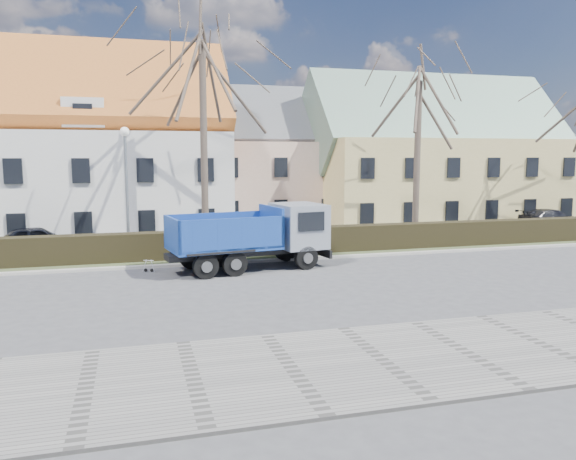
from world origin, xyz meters
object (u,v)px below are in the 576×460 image
object	(u,v)px
cart_frame	(145,265)
parked_car_b	(551,219)
dump_truck	(244,237)
parked_car_a	(37,240)
streetlight	(127,193)

from	to	relation	value
cart_frame	parked_car_b	xyz separation A→B (m)	(26.61, 7.17, 0.38)
dump_truck	parked_car_b	xyz separation A→B (m)	(22.45, 7.85, -0.76)
dump_truck	parked_car_b	bearing A→B (deg)	9.94
dump_truck	parked_car_a	distance (m)	11.46
parked_car_b	streetlight	bearing A→B (deg)	95.92
cart_frame	parked_car_a	size ratio (longest dim) A/B	0.15
dump_truck	streetlight	bearing A→B (deg)	131.70
streetlight	cart_frame	world-z (taller)	streetlight
dump_truck	parked_car_a	size ratio (longest dim) A/B	1.74
dump_truck	parked_car_b	size ratio (longest dim) A/B	1.55
dump_truck	cart_frame	xyz separation A→B (m)	(-4.16, 0.67, -1.14)
parked_car_a	parked_car_b	size ratio (longest dim) A/B	0.89
dump_truck	parked_car_b	distance (m)	23.79
dump_truck	parked_car_b	world-z (taller)	dump_truck
cart_frame	dump_truck	bearing A→B (deg)	-9.17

